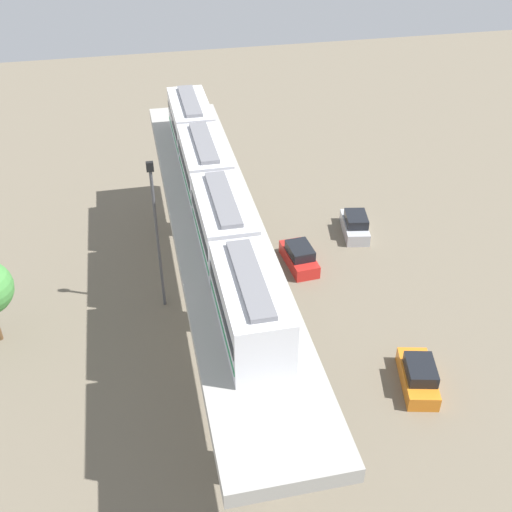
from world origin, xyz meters
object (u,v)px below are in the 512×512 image
Objects in this scene: parked_car_red at (299,257)px; signal_post at (157,232)px; train at (214,193)px; parked_car_orange at (418,376)px; parked_car_silver at (355,225)px.

parked_car_red is 0.40× the size of signal_post.
train is 6.10× the size of parked_car_orange.
parked_car_silver is 0.99× the size of parked_car_orange.
parked_car_orange is at bearing 100.95° from parked_car_red.
signal_post is (3.40, -2.56, -3.84)m from train.
parked_car_orange is (1.95, 16.45, 0.00)m from parked_car_silver.
parked_car_red is at bearing -166.39° from signal_post.
train is at bearing 44.16° from parked_car_silver.
parked_car_silver is at bearing -83.42° from parked_car_orange.
train is 6.35× the size of parked_car_red.
parked_car_orange is 18.28m from signal_post.
parked_car_orange is at bearing 93.53° from parked_car_silver.
parked_car_red is at bearing -61.32° from parked_car_orange.
parked_car_orange is (-10.50, 8.09, -9.07)m from train.
signal_post is (15.85, 5.80, 5.22)m from parked_car_silver.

